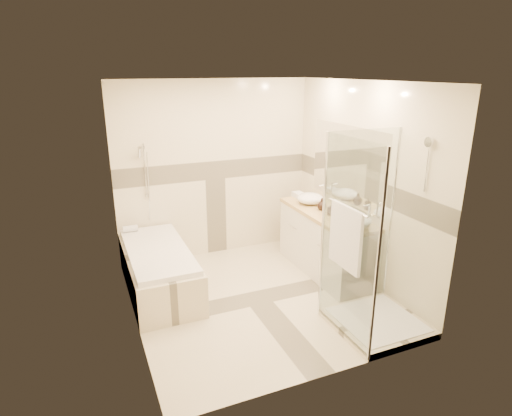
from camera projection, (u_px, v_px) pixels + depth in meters
name	position (u px, v px, depth m)	size (l,w,h in m)	color
room	(261.00, 197.00, 4.77)	(2.82, 3.02, 2.52)	beige
bathtub	(159.00, 267.00, 5.23)	(0.75, 1.70, 0.56)	beige
vanity	(325.00, 242.00, 5.68)	(0.58, 1.62, 0.85)	silver
shower_enclosure	(367.00, 283.00, 4.44)	(0.96, 0.93, 2.04)	beige
vessel_sink_near	(310.00, 198.00, 5.88)	(0.36, 0.36, 0.15)	white
vessel_sink_far	(353.00, 220.00, 5.00)	(0.43, 0.43, 0.17)	white
faucet_near	(324.00, 192.00, 5.93)	(0.10, 0.03, 0.25)	silver
faucet_far	(369.00, 213.00, 5.06)	(0.11, 0.03, 0.26)	silver
amenity_bottle_a	(331.00, 209.00, 5.41)	(0.07, 0.07, 0.16)	black
amenity_bottle_b	(322.00, 204.00, 5.60)	(0.13, 0.13, 0.16)	black
folded_towels	(299.00, 195.00, 6.16)	(0.13, 0.22, 0.07)	silver
rolled_towel	(130.00, 229.00, 5.66)	(0.09, 0.09, 0.19)	silver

